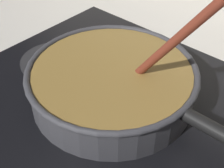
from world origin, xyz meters
TOP-DOWN VIEW (x-y plane):
  - hob_plate at (0.04, 0.22)m, footprint 0.56×0.48m
  - burner_ring at (0.04, 0.22)m, footprint 0.19×0.19m
  - spare_burner at (-0.13, 0.22)m, footprint 0.14×0.14m
  - cooking_pan at (0.04, 0.22)m, footprint 0.44×0.30m

SIDE VIEW (x-z plane):
  - hob_plate at x=0.04m, z-range 0.00..0.01m
  - spare_burner at x=-0.13m, z-range 0.01..0.02m
  - burner_ring at x=0.04m, z-range 0.01..0.02m
  - cooking_pan at x=0.04m, z-range -0.09..0.19m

